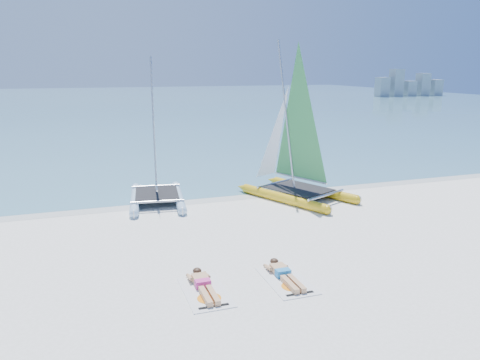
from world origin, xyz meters
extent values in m
plane|color=white|center=(0.00, 0.00, 0.00)|extent=(140.00, 140.00, 0.00)
cube|color=#6DA8B6|center=(0.00, 63.00, 0.01)|extent=(140.00, 115.00, 0.01)
cube|color=beige|center=(0.00, 5.50, 0.00)|extent=(140.00, 1.40, 0.01)
cube|color=#8F969D|center=(48.00, 62.00, 1.75)|extent=(2.00, 2.00, 3.50)
cube|color=#8F969D|center=(51.00, 62.00, 2.50)|extent=(2.00, 2.00, 5.00)
cube|color=#8F969D|center=(54.00, 62.00, 1.40)|extent=(2.00, 2.00, 2.80)
cube|color=#8F969D|center=(57.00, 62.00, 2.10)|extent=(2.00, 2.00, 4.20)
cube|color=#8F969D|center=(60.00, 62.00, 1.50)|extent=(2.00, 2.00, 3.00)
cylinder|color=#B0CAE8|center=(-3.04, 5.70, 0.17)|extent=(0.83, 3.84, 0.34)
cone|color=#B0CAE8|center=(-2.76, 7.80, 0.17)|extent=(0.38, 0.53, 0.32)
cylinder|color=#B0CAE8|center=(-1.34, 5.48, 0.17)|extent=(0.83, 3.84, 0.34)
cone|color=#B0CAE8|center=(-1.07, 7.58, 0.17)|extent=(0.38, 0.53, 0.32)
cube|color=black|center=(-2.19, 5.59, 0.37)|extent=(1.91, 2.30, 0.03)
cylinder|color=#B3B6BA|center=(-2.10, 6.27, 3.00)|extent=(0.21, 1.01, 5.28)
cylinder|color=#F1A719|center=(2.51, 3.90, 0.19)|extent=(2.12, 4.04, 0.38)
cone|color=#F1A719|center=(1.53, 6.05, 0.19)|extent=(0.55, 0.65, 0.36)
cylinder|color=#F1A719|center=(4.24, 4.70, 0.19)|extent=(2.12, 4.04, 0.38)
cone|color=#F1A719|center=(3.26, 6.84, 0.19)|extent=(0.55, 0.65, 0.36)
cube|color=black|center=(3.37, 4.30, 0.41)|extent=(2.65, 2.90, 0.03)
cylinder|color=#B3B6BA|center=(3.06, 5.00, 3.34)|extent=(0.55, 1.06, 5.89)
cube|color=white|center=(-2.32, -2.47, 0.01)|extent=(1.00, 1.85, 0.02)
cube|color=tan|center=(-2.32, -2.04, 0.12)|extent=(0.36, 0.55, 0.17)
cube|color=#E23593|center=(-2.32, -2.24, 0.12)|extent=(0.37, 0.22, 0.17)
cube|color=tan|center=(-2.32, -2.84, 0.09)|extent=(0.31, 0.85, 0.13)
sphere|color=tan|center=(-2.32, -1.67, 0.16)|extent=(0.21, 0.21, 0.21)
ellipsoid|color=#331F12|center=(-2.32, -1.66, 0.20)|extent=(0.22, 0.24, 0.15)
cube|color=white|center=(-0.24, -2.54, 0.01)|extent=(1.00, 1.85, 0.02)
cube|color=tan|center=(-0.24, -2.11, 0.12)|extent=(0.36, 0.55, 0.17)
cube|color=#2685CA|center=(-0.24, -2.31, 0.12)|extent=(0.37, 0.22, 0.17)
cube|color=tan|center=(-0.24, -2.91, 0.09)|extent=(0.31, 0.85, 0.13)
sphere|color=tan|center=(-0.24, -1.74, 0.16)|extent=(0.21, 0.21, 0.21)
ellipsoid|color=#331F12|center=(-0.24, -1.73, 0.20)|extent=(0.22, 0.24, 0.15)
camera|label=1|loc=(-4.80, -12.35, 5.19)|focal=35.00mm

